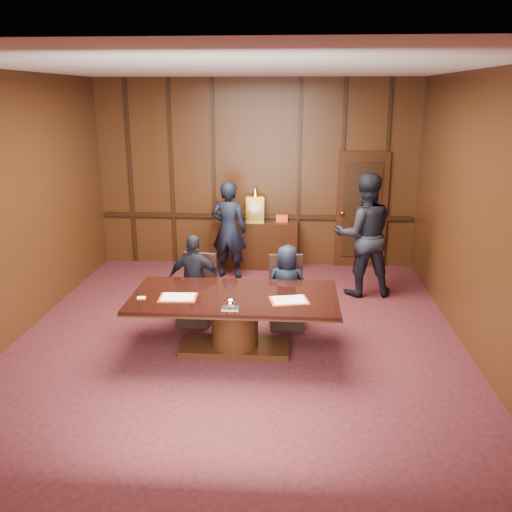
{
  "coord_description": "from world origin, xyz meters",
  "views": [
    {
      "loc": [
        0.7,
        -6.68,
        3.19
      ],
      "look_at": [
        0.21,
        0.47,
        1.05
      ],
      "focal_mm": 38.0,
      "sensor_mm": 36.0,
      "label": 1
    }
  ],
  "objects_px": {
    "sideboard": "(255,242)",
    "witness_left": "(229,230)",
    "conference_table": "(235,313)",
    "witness_right": "(364,235)",
    "signatory_left": "(195,280)",
    "signatory_right": "(287,287)"
  },
  "relations": [
    {
      "from": "sideboard",
      "to": "witness_left",
      "type": "distance_m",
      "value": 0.85
    },
    {
      "from": "conference_table",
      "to": "witness_left",
      "type": "bearing_deg",
      "value": 98.04
    },
    {
      "from": "sideboard",
      "to": "witness_left",
      "type": "relative_size",
      "value": 0.91
    },
    {
      "from": "witness_left",
      "to": "witness_right",
      "type": "distance_m",
      "value": 2.4
    },
    {
      "from": "conference_table",
      "to": "witness_left",
      "type": "distance_m",
      "value": 2.99
    },
    {
      "from": "signatory_left",
      "to": "signatory_right",
      "type": "bearing_deg",
      "value": -177.7
    },
    {
      "from": "signatory_left",
      "to": "sideboard",
      "type": "bearing_deg",
      "value": -101.19
    },
    {
      "from": "signatory_left",
      "to": "signatory_right",
      "type": "relative_size",
      "value": 1.1
    },
    {
      "from": "sideboard",
      "to": "witness_left",
      "type": "height_order",
      "value": "witness_left"
    },
    {
      "from": "conference_table",
      "to": "witness_right",
      "type": "bearing_deg",
      "value": 49.94
    },
    {
      "from": "sideboard",
      "to": "conference_table",
      "type": "xyz_separation_m",
      "value": [
        -0.01,
        -3.56,
        0.02
      ]
    },
    {
      "from": "witness_left",
      "to": "witness_right",
      "type": "bearing_deg",
      "value": 173.45
    },
    {
      "from": "signatory_left",
      "to": "witness_left",
      "type": "xyz_separation_m",
      "value": [
        0.23,
        2.14,
        0.21
      ]
    },
    {
      "from": "sideboard",
      "to": "signatory_left",
      "type": "height_order",
      "value": "sideboard"
    },
    {
      "from": "signatory_right",
      "to": "witness_right",
      "type": "height_order",
      "value": "witness_right"
    },
    {
      "from": "conference_table",
      "to": "signatory_right",
      "type": "height_order",
      "value": "signatory_right"
    },
    {
      "from": "conference_table",
      "to": "signatory_left",
      "type": "xyz_separation_m",
      "value": [
        -0.65,
        0.8,
        0.15
      ]
    },
    {
      "from": "conference_table",
      "to": "signatory_left",
      "type": "relative_size",
      "value": 1.98
    },
    {
      "from": "signatory_left",
      "to": "witness_right",
      "type": "bearing_deg",
      "value": -148.21
    },
    {
      "from": "sideboard",
      "to": "witness_right",
      "type": "distance_m",
      "value": 2.35
    },
    {
      "from": "signatory_left",
      "to": "witness_left",
      "type": "distance_m",
      "value": 2.17
    },
    {
      "from": "conference_table",
      "to": "witness_left",
      "type": "xyz_separation_m",
      "value": [
        -0.42,
        2.94,
        0.37
      ]
    }
  ]
}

